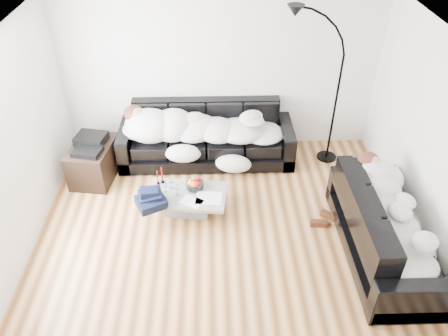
{
  "coord_description": "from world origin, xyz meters",
  "views": [
    {
      "loc": [
        -0.13,
        -4.13,
        4.23
      ],
      "look_at": [
        0.0,
        0.3,
        0.9
      ],
      "focal_mm": 35.0,
      "sensor_mm": 36.0,
      "label": 1
    }
  ],
  "objects_px": {
    "sleeper_right": "(390,214)",
    "av_cabinet": "(94,162)",
    "fruit_bowl": "(195,183)",
    "sofa_back": "(206,135)",
    "wine_glass_b": "(165,188)",
    "candle_right": "(162,175)",
    "shoes": "(324,219)",
    "coffee_table": "(187,202)",
    "wine_glass_a": "(171,183)",
    "candle_left": "(158,177)",
    "floor_lamp": "(336,98)",
    "stereo": "(90,142)",
    "sleeper_back": "(206,126)",
    "wine_glass_c": "(177,190)",
    "sofa_right": "(386,226)"
  },
  "relations": [
    {
      "from": "sleeper_right",
      "to": "av_cabinet",
      "type": "xyz_separation_m",
      "value": [
        -3.95,
        1.68,
        -0.36
      ]
    },
    {
      "from": "sleeper_right",
      "to": "fruit_bowl",
      "type": "height_order",
      "value": "sleeper_right"
    },
    {
      "from": "sofa_back",
      "to": "wine_glass_b",
      "type": "height_order",
      "value": "sofa_back"
    },
    {
      "from": "wine_glass_b",
      "to": "sofa_back",
      "type": "bearing_deg",
      "value": 65.57
    },
    {
      "from": "candle_right",
      "to": "shoes",
      "type": "bearing_deg",
      "value": -13.73
    },
    {
      "from": "sleeper_right",
      "to": "candle_right",
      "type": "height_order",
      "value": "sleeper_right"
    },
    {
      "from": "coffee_table",
      "to": "wine_glass_a",
      "type": "bearing_deg",
      "value": 148.26
    },
    {
      "from": "sleeper_right",
      "to": "sofa_back",
      "type": "bearing_deg",
      "value": 46.12
    },
    {
      "from": "sleeper_right",
      "to": "candle_right",
      "type": "distance_m",
      "value": 3.06
    },
    {
      "from": "fruit_bowl",
      "to": "candle_left",
      "type": "distance_m",
      "value": 0.54
    },
    {
      "from": "coffee_table",
      "to": "wine_glass_b",
      "type": "xyz_separation_m",
      "value": [
        -0.29,
        0.04,
        0.23
      ]
    },
    {
      "from": "candle_right",
      "to": "floor_lamp",
      "type": "xyz_separation_m",
      "value": [
        2.62,
        0.98,
        0.65
      ]
    },
    {
      "from": "candle_left",
      "to": "sleeper_right",
      "type": "bearing_deg",
      "value": -20.27
    },
    {
      "from": "sofa_back",
      "to": "stereo",
      "type": "xyz_separation_m",
      "value": [
        -1.73,
        -0.46,
        0.19
      ]
    },
    {
      "from": "sleeper_back",
      "to": "candle_left",
      "type": "distance_m",
      "value": 1.24
    },
    {
      "from": "shoes",
      "to": "av_cabinet",
      "type": "relative_size",
      "value": 0.47
    },
    {
      "from": "wine_glass_b",
      "to": "candle_right",
      "type": "height_order",
      "value": "candle_right"
    },
    {
      "from": "sofa_back",
      "to": "av_cabinet",
      "type": "relative_size",
      "value": 3.29
    },
    {
      "from": "fruit_bowl",
      "to": "wine_glass_c",
      "type": "height_order",
      "value": "wine_glass_c"
    },
    {
      "from": "wine_glass_a",
      "to": "candle_left",
      "type": "bearing_deg",
      "value": 153.28
    },
    {
      "from": "wine_glass_c",
      "to": "floor_lamp",
      "type": "bearing_deg",
      "value": 27.91
    },
    {
      "from": "coffee_table",
      "to": "fruit_bowl",
      "type": "bearing_deg",
      "value": 48.97
    },
    {
      "from": "fruit_bowl",
      "to": "candle_right",
      "type": "xyz_separation_m",
      "value": [
        -0.46,
        0.13,
        0.06
      ]
    },
    {
      "from": "candle_left",
      "to": "wine_glass_b",
      "type": "bearing_deg",
      "value": -57.87
    },
    {
      "from": "candle_right",
      "to": "floor_lamp",
      "type": "bearing_deg",
      "value": 20.57
    },
    {
      "from": "sleeper_right",
      "to": "av_cabinet",
      "type": "bearing_deg",
      "value": 66.96
    },
    {
      "from": "coffee_table",
      "to": "stereo",
      "type": "xyz_separation_m",
      "value": [
        -1.45,
        0.84,
        0.49
      ]
    },
    {
      "from": "fruit_bowl",
      "to": "stereo",
      "type": "height_order",
      "value": "stereo"
    },
    {
      "from": "av_cabinet",
      "to": "wine_glass_b",
      "type": "bearing_deg",
      "value": -25.81
    },
    {
      "from": "fruit_bowl",
      "to": "sleeper_back",
      "type": "bearing_deg",
      "value": 81.75
    },
    {
      "from": "sleeper_right",
      "to": "wine_glass_c",
      "type": "bearing_deg",
      "value": 72.77
    },
    {
      "from": "coffee_table",
      "to": "wine_glass_b",
      "type": "relative_size",
      "value": 7.24
    },
    {
      "from": "wine_glass_b",
      "to": "stereo",
      "type": "height_order",
      "value": "stereo"
    },
    {
      "from": "sofa_right",
      "to": "wine_glass_a",
      "type": "bearing_deg",
      "value": 70.21
    },
    {
      "from": "sofa_right",
      "to": "stereo",
      "type": "distance_m",
      "value": 4.29
    },
    {
      "from": "sleeper_right",
      "to": "sofa_right",
      "type": "bearing_deg",
      "value": 0.0
    },
    {
      "from": "stereo",
      "to": "wine_glass_b",
      "type": "bearing_deg",
      "value": -22.47
    },
    {
      "from": "sofa_right",
      "to": "wine_glass_b",
      "type": "relative_size",
      "value": 14.4
    },
    {
      "from": "wine_glass_a",
      "to": "candle_left",
      "type": "height_order",
      "value": "candle_left"
    },
    {
      "from": "shoes",
      "to": "av_cabinet",
      "type": "distance_m",
      "value": 3.53
    },
    {
      "from": "sofa_right",
      "to": "coffee_table",
      "type": "xyz_separation_m",
      "value": [
        -2.49,
        0.84,
        -0.28
      ]
    },
    {
      "from": "wine_glass_b",
      "to": "candle_left",
      "type": "xyz_separation_m",
      "value": [
        -0.12,
        0.19,
        0.04
      ]
    },
    {
      "from": "sofa_back",
      "to": "candle_left",
      "type": "xyz_separation_m",
      "value": [
        -0.69,
        -1.06,
        -0.02
      ]
    },
    {
      "from": "floor_lamp",
      "to": "sofa_back",
      "type": "bearing_deg",
      "value": -171.24
    },
    {
      "from": "wine_glass_a",
      "to": "wine_glass_b",
      "type": "relative_size",
      "value": 1.04
    },
    {
      "from": "fruit_bowl",
      "to": "floor_lamp",
      "type": "xyz_separation_m",
      "value": [
        2.15,
        1.11,
        0.71
      ]
    },
    {
      "from": "sleeper_right",
      "to": "floor_lamp",
      "type": "bearing_deg",
      "value": 6.23
    },
    {
      "from": "sofa_back",
      "to": "floor_lamp",
      "type": "distance_m",
      "value": 2.09
    },
    {
      "from": "wine_glass_c",
      "to": "stereo",
      "type": "height_order",
      "value": "stereo"
    },
    {
      "from": "sleeper_back",
      "to": "coffee_table",
      "type": "height_order",
      "value": "sleeper_back"
    }
  ]
}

